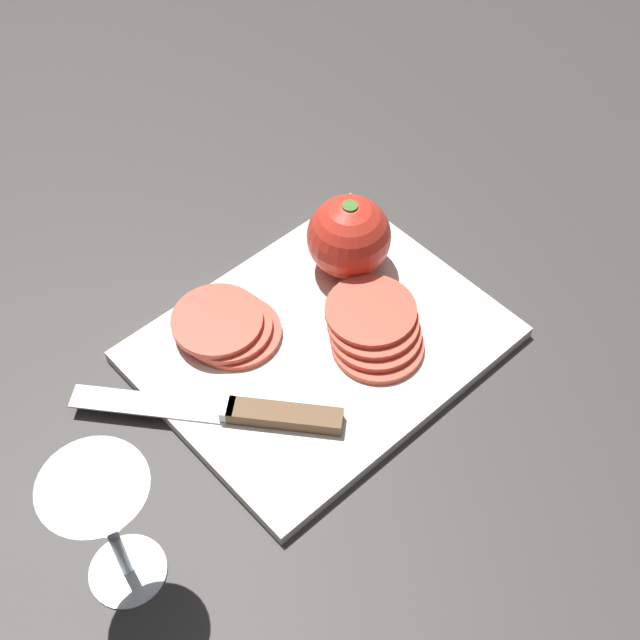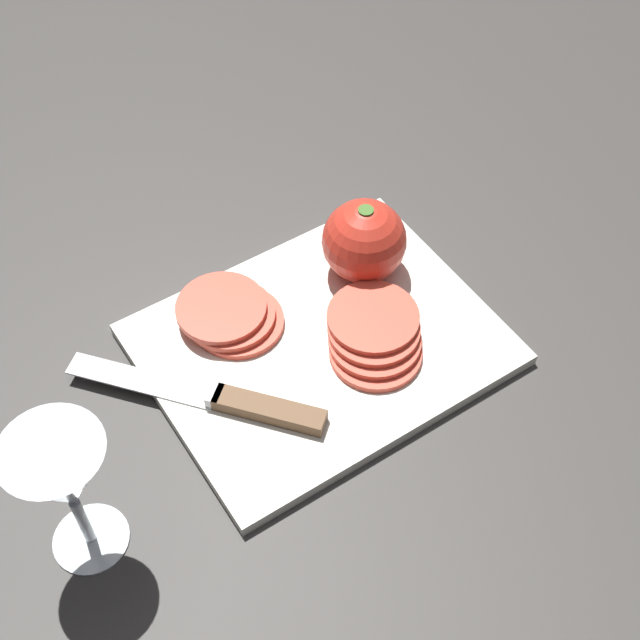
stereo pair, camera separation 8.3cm
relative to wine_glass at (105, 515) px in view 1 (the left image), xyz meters
The scene contains 7 objects.
ground_plane 0.35m from the wine_glass, 169.43° to the right, with size 3.00×3.00×0.00m, color #383533.
cutting_board 0.29m from the wine_glass, 166.93° to the right, with size 0.32×0.26×0.01m.
wine_glass is the anchor object (origin of this frame).
whole_tomato 0.37m from the wine_glass, 162.20° to the right, with size 0.08×0.08×0.09m.
knife 0.19m from the wine_glass, 167.87° to the right, with size 0.18×0.20×0.01m.
tomato_slice_stack_near 0.32m from the wine_glass, behind, with size 0.10×0.11×0.03m.
tomato_slice_stack_far 0.26m from the wine_glass, 148.24° to the right, with size 0.10×0.10×0.02m.
Camera 1 is at (0.41, 0.38, 0.69)m, focal length 50.00 mm.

